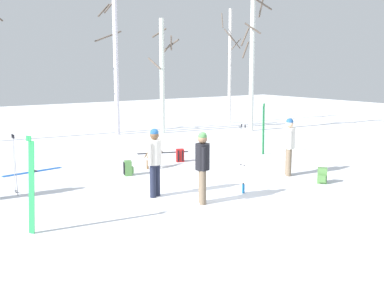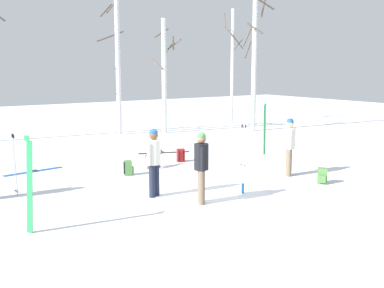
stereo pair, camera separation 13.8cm
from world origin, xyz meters
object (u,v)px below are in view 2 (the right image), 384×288
at_px(person_1, 154,158).
at_px(ski_pair_planted_0, 29,186).
at_px(ski_pair_lying_1, 34,171).
at_px(ski_poles_1, 244,144).
at_px(backpack_0, 181,155).
at_px(water_bottle_0, 243,189).
at_px(ski_pair_planted_1, 265,129).
at_px(birch_tree_1, 118,63).
at_px(birch_tree_4, 232,65).
at_px(birch_tree_2, 164,74).
at_px(person_2, 201,163).
at_px(ski_poles_0, 15,162).
at_px(dog, 154,156).
at_px(person_3, 289,143).
at_px(birch_tree_3, 254,61).
at_px(backpack_2, 128,168).
at_px(backpack_1, 322,176).
at_px(ski_pair_lying_0, 164,153).

bearing_deg(person_1, ski_pair_planted_0, -163.68).
height_order(ski_pair_lying_1, ski_poles_1, ski_poles_1).
bearing_deg(backpack_0, water_bottle_0, -100.94).
relative_size(ski_pair_planted_1, ski_poles_1, 1.35).
distance_m(person_1, ski_pair_lying_1, 4.91).
bearing_deg(ski_pair_planted_1, birch_tree_1, 106.18).
bearing_deg(birch_tree_4, ski_pair_planted_1, -121.42).
height_order(water_bottle_0, birch_tree_2, birch_tree_2).
bearing_deg(ski_poles_1, ski_pair_planted_0, -162.29).
relative_size(person_1, ski_pair_lying_1, 0.92).
relative_size(person_1, backpack_0, 3.90).
bearing_deg(birch_tree_1, ski_pair_lying_1, -133.91).
height_order(person_2, ski_poles_0, person_2).
distance_m(backpack_0, birch_tree_4, 11.59).
height_order(dog, ski_poles_0, ski_poles_0).
bearing_deg(person_1, birch_tree_2, 58.06).
height_order(ski_pair_planted_1, birch_tree_4, birch_tree_4).
relative_size(ski_poles_1, water_bottle_0, 5.43).
height_order(person_3, birch_tree_3, birch_tree_3).
relative_size(ski_poles_1, backpack_0, 3.17).
bearing_deg(birch_tree_3, water_bottle_0, -132.45).
xyz_separation_m(ski_pair_lying_1, ski_poles_1, (5.79, -3.11, 0.73)).
relative_size(dog, ski_pair_planted_1, 0.45).
distance_m(backpack_2, birch_tree_1, 9.16).
bearing_deg(backpack_0, ski_pair_lying_1, 164.97).
bearing_deg(ski_pair_planted_1, birch_tree_2, 91.56).
xyz_separation_m(ski_pair_planted_1, ski_poles_0, (-8.93, -0.48, -0.11)).
bearing_deg(ski_pair_lying_1, birch_tree_3, 15.29).
relative_size(person_3, ski_poles_1, 1.23).
bearing_deg(dog, birch_tree_4, 39.90).
relative_size(ski_pair_planted_0, water_bottle_0, 7.53).
xyz_separation_m(ski_poles_1, backpack_0, (-1.19, 1.88, -0.53)).
xyz_separation_m(ski_poles_0, birch_tree_2, (8.74, 7.34, 2.03)).
height_order(ski_poles_0, ski_poles_1, ski_poles_0).
xyz_separation_m(backpack_1, birch_tree_1, (-0.61, 11.81, 3.15)).
relative_size(backpack_0, water_bottle_0, 1.71).
distance_m(backpack_0, birch_tree_1, 7.82).
bearing_deg(ski_pair_lying_1, ski_pair_lying_0, 5.51).
distance_m(person_1, birch_tree_2, 11.36).
bearing_deg(ski_pair_lying_1, birch_tree_1, 46.09).
bearing_deg(dog, water_bottle_0, -84.13).
bearing_deg(backpack_2, ski_pair_lying_1, 137.34).
relative_size(dog, ski_poles_0, 0.54).
height_order(person_3, ski_pair_lying_0, person_3).
height_order(person_2, ski_pair_lying_1, person_2).
xyz_separation_m(ski_pair_lying_1, birch_tree_4, (12.84, 6.32, 3.28)).
xyz_separation_m(backpack_2, birch_tree_2, (5.44, 7.07, 2.64)).
relative_size(ski_poles_0, water_bottle_0, 6.02).
relative_size(ski_pair_lying_1, ski_poles_0, 1.21).
relative_size(person_1, birch_tree_2, 0.32).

